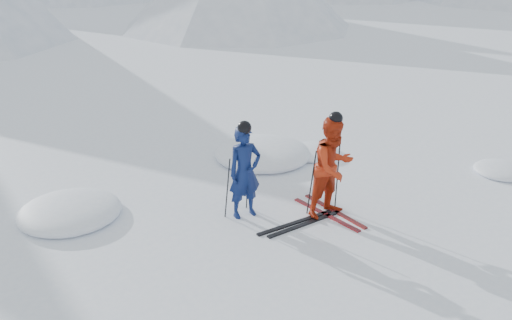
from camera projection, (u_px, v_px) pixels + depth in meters
ground at (340, 195)px, 11.27m from camera, size 160.00×160.00×0.00m
skier_blue at (245, 172)px, 10.14m from camera, size 0.72×0.54×1.80m
skier_red at (333, 167)px, 10.16m from camera, size 0.97×0.76×1.96m
pole_blue_left at (227, 188)px, 10.19m from camera, size 0.12×0.08×1.20m
pole_blue_right at (247, 179)px, 10.58m from camera, size 0.12×0.07×1.20m
pole_red_left at (312, 183)px, 10.30m from camera, size 0.13×0.10×1.30m
pole_red_right at (337, 176)px, 10.57m from camera, size 0.13×0.09×1.30m
ski_worn_left at (326, 214)px, 10.46m from camera, size 0.11×1.70×0.03m
ski_worn_right at (335, 211)px, 10.60m from camera, size 0.19×1.70×0.03m
ski_loose_a at (295, 223)px, 10.16m from camera, size 1.70×0.24×0.03m
ski_loose_b at (305, 224)px, 10.11m from camera, size 1.70×0.18×0.03m
snow_lumps at (238, 173)px, 12.34m from camera, size 10.13×5.90×0.52m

